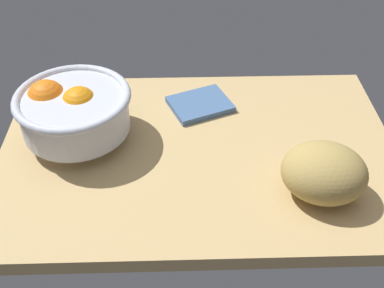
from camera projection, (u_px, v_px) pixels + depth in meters
ground_plane at (198, 155)px, 96.25cm from camera, size 78.92×52.67×3.00cm
fruit_bowl at (72, 110)px, 93.41cm from camera, size 22.61×22.61×12.18cm
bread_loaf at (324, 173)px, 83.03cm from camera, size 17.55×16.07×10.00cm
napkin_folded at (200, 104)px, 105.73cm from camera, size 15.51×14.13×1.32cm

